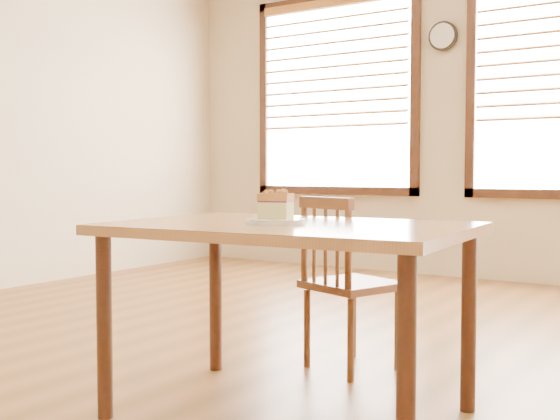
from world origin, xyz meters
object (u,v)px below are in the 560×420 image
object	(u,v)px
wall_clock	(443,36)
plate	(276,221)
cake_slice	(275,204)
cafe_chair_main	(347,282)
cafe_table_main	(289,245)

from	to	relation	value
wall_clock	plate	xyz separation A→B (m)	(0.77, -3.82, -1.39)
wall_clock	cake_slice	bearing A→B (deg)	-78.65
plate	cake_slice	xyz separation A→B (m)	(-0.00, -0.00, 0.07)
wall_clock	cafe_chair_main	size ratio (longest dim) A/B	0.31
wall_clock	cafe_table_main	bearing A→B (deg)	-77.97
plate	wall_clock	bearing A→B (deg)	101.36
cafe_table_main	cafe_chair_main	size ratio (longest dim) A/B	1.68
plate	cake_slice	bearing A→B (deg)	-133.35
cafe_chair_main	cake_slice	distance (m)	0.81
wall_clock	plate	size ratio (longest dim) A/B	1.13
wall_clock	cake_slice	xyz separation A→B (m)	(0.77, -3.82, -1.33)
cafe_table_main	cafe_chair_main	bearing A→B (deg)	94.31
cafe_chair_main	cake_slice	size ratio (longest dim) A/B	5.88
cafe_table_main	cake_slice	world-z (taller)	cake_slice
plate	cafe_chair_main	bearing A→B (deg)	95.25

